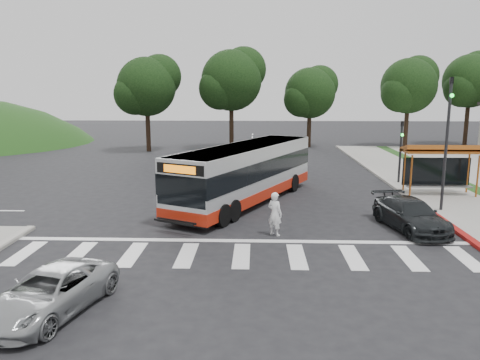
{
  "coord_description": "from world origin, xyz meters",
  "views": [
    {
      "loc": [
        0.51,
        -21.09,
        5.92
      ],
      "look_at": [
        -0.27,
        1.2,
        1.6
      ],
      "focal_mm": 35.0,
      "sensor_mm": 36.0,
      "label": 1
    }
  ],
  "objects_px": {
    "dark_sedan": "(411,215)",
    "silver_suv_south": "(50,292)",
    "transit_bus": "(246,174)",
    "pedestrian": "(275,214)"
  },
  "relations": [
    {
      "from": "silver_suv_south",
      "to": "pedestrian",
      "type": "bearing_deg",
      "value": 63.33
    },
    {
      "from": "pedestrian",
      "to": "dark_sedan",
      "type": "height_order",
      "value": "pedestrian"
    },
    {
      "from": "transit_bus",
      "to": "dark_sedan",
      "type": "relative_size",
      "value": 2.61
    },
    {
      "from": "pedestrian",
      "to": "silver_suv_south",
      "type": "relative_size",
      "value": 0.43
    },
    {
      "from": "transit_bus",
      "to": "dark_sedan",
      "type": "distance_m",
      "value": 8.61
    },
    {
      "from": "dark_sedan",
      "to": "silver_suv_south",
      "type": "height_order",
      "value": "dark_sedan"
    },
    {
      "from": "dark_sedan",
      "to": "silver_suv_south",
      "type": "relative_size",
      "value": 1.06
    },
    {
      "from": "pedestrian",
      "to": "dark_sedan",
      "type": "distance_m",
      "value": 5.94
    },
    {
      "from": "transit_bus",
      "to": "pedestrian",
      "type": "height_order",
      "value": "transit_bus"
    },
    {
      "from": "dark_sedan",
      "to": "silver_suv_south",
      "type": "bearing_deg",
      "value": -158.13
    }
  ]
}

